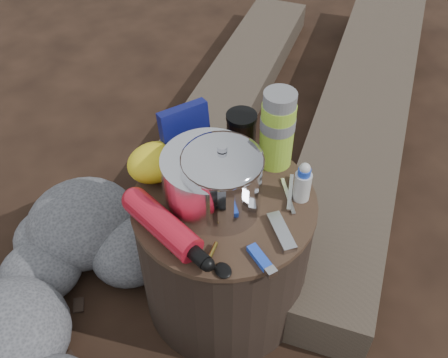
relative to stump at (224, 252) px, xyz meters
name	(u,v)px	position (x,y,z in m)	size (l,w,h in m)	color
ground	(224,294)	(0.00, 0.00, -0.20)	(60.00, 60.00, 0.00)	black
stump	(224,252)	(0.00, 0.00, 0.00)	(0.44, 0.44, 0.41)	black
rock_ring	(112,349)	(-0.35, -0.07, -0.10)	(0.49, 1.08, 0.21)	#505055
log_main	(361,119)	(0.80, 0.40, -0.12)	(0.32, 1.89, 0.16)	#41372C
log_small	(238,83)	(0.51, 0.85, -0.15)	(0.25, 1.35, 0.11)	#41372C
foil_windscreen	(209,180)	(-0.03, 0.02, 0.27)	(0.22, 0.22, 0.13)	silver
camping_pot	(222,180)	(-0.01, -0.02, 0.29)	(0.18, 0.18, 0.18)	silver
fuel_bottle	(163,225)	(-0.17, -0.03, 0.24)	(0.06, 0.26, 0.06)	red
thermos	(277,130)	(0.18, 0.06, 0.31)	(0.08, 0.08, 0.21)	#A0D233
travel_mug	(241,133)	(0.12, 0.14, 0.26)	(0.07, 0.07, 0.11)	black
stuff_sack	(155,162)	(-0.11, 0.15, 0.25)	(0.14, 0.11, 0.09)	yellow
food_pouch	(186,135)	(-0.02, 0.17, 0.28)	(0.12, 0.03, 0.16)	#0C1053
lighter	(259,257)	(-0.01, -0.19, 0.21)	(0.02, 0.09, 0.02)	blue
multitool	(281,232)	(0.07, -0.15, 0.21)	(0.03, 0.11, 0.02)	silver
pot_grabber	(288,195)	(0.14, -0.06, 0.21)	(0.03, 0.12, 0.01)	silver
spork	(196,260)	(-0.14, -0.13, 0.21)	(0.03, 0.14, 0.01)	black
squeeze_bottle	(303,183)	(0.17, -0.08, 0.25)	(0.04, 0.04, 0.10)	silver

